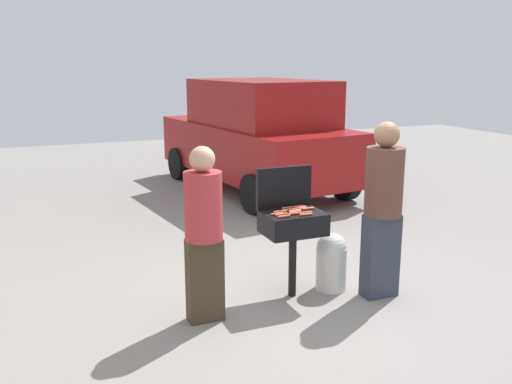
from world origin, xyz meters
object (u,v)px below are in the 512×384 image
object	(u,v)px
hot_dog_3	(294,214)
hot_dog_1	(295,211)
hot_dog_14	(308,209)
hot_dog_4	(277,214)
hot_dog_2	(305,213)
hot_dog_11	(295,212)
hot_dog_5	(284,216)
hot_dog_10	(288,210)
hot_dog_13	(287,208)
bbq_grill	(293,226)
person_right	(383,204)
hot_dog_9	(306,214)
hot_dog_0	(298,207)
hot_dog_6	(280,212)
hot_dog_12	(299,209)
person_left	(204,228)
hot_dog_7	(282,215)
hot_dog_8	(301,207)
parked_minivan	(257,135)
propane_tank	(331,260)

from	to	relation	value
hot_dog_3	hot_dog_1	bearing A→B (deg)	57.71
hot_dog_1	hot_dog_14	size ratio (longest dim) A/B	1.00
hot_dog_1	hot_dog_4	bearing A→B (deg)	-171.30
hot_dog_2	hot_dog_11	world-z (taller)	same
hot_dog_5	hot_dog_10	distance (m)	0.25
hot_dog_13	bbq_grill	bearing A→B (deg)	-89.98
hot_dog_14	person_right	size ratio (longest dim) A/B	0.07
hot_dog_5	hot_dog_13	world-z (taller)	same
hot_dog_9	hot_dog_0	bearing A→B (deg)	77.76
hot_dog_10	hot_dog_5	bearing A→B (deg)	-125.67
hot_dog_6	bbq_grill	bearing A→B (deg)	-10.43
hot_dog_5	hot_dog_12	world-z (taller)	same
hot_dog_12	hot_dog_13	xyz separation A→B (m)	(-0.10, 0.07, 0.00)
hot_dog_1	person_left	distance (m)	1.02
hot_dog_7	hot_dog_8	bearing A→B (deg)	29.49
hot_dog_9	parked_minivan	xyz separation A→B (m)	(1.50, 4.80, 0.13)
hot_dog_3	hot_dog_7	world-z (taller)	same
hot_dog_8	hot_dog_12	world-z (taller)	same
hot_dog_2	hot_dog_0	bearing A→B (deg)	81.43
hot_dog_10	parked_minivan	world-z (taller)	parked_minivan
hot_dog_3	hot_dog_12	bearing A→B (deg)	47.92
hot_dog_0	hot_dog_8	size ratio (longest dim) A/B	1.00
hot_dog_3	person_right	xyz separation A→B (m)	(0.86, -0.25, 0.07)
bbq_grill	hot_dog_9	world-z (taller)	hot_dog_9
hot_dog_6	hot_dog_12	bearing A→B (deg)	8.19
hot_dog_7	hot_dog_12	xyz separation A→B (m)	(0.26, 0.13, 0.00)
hot_dog_1	hot_dog_4	distance (m)	0.21
hot_dog_2	hot_dog_7	distance (m)	0.25
hot_dog_14	person_left	xyz separation A→B (m)	(-1.16, -0.21, -0.01)
person_left	hot_dog_14	bearing A→B (deg)	27.18
hot_dog_10	hot_dog_4	bearing A→B (deg)	-150.92
hot_dog_11	parked_minivan	size ratio (longest dim) A/B	0.03
hot_dog_8	propane_tank	world-z (taller)	hot_dog_8
hot_dog_5	parked_minivan	size ratio (longest dim) A/B	0.03
hot_dog_1	hot_dog_3	xyz separation A→B (m)	(-0.06, -0.09, 0.00)
hot_dog_10	hot_dog_1	bearing A→B (deg)	-53.69
bbq_grill	hot_dog_14	xyz separation A→B (m)	(0.18, 0.03, 0.15)
hot_dog_14	hot_dog_11	bearing A→B (deg)	-159.60
hot_dog_8	parked_minivan	distance (m)	4.76
hot_dog_2	hot_dog_13	xyz separation A→B (m)	(-0.08, 0.23, 0.00)
hot_dog_0	hot_dog_10	bearing A→B (deg)	-152.14
hot_dog_0	hot_dog_6	distance (m)	0.28
hot_dog_11	hot_dog_14	world-z (taller)	same
hot_dog_2	person_left	bearing A→B (deg)	-175.57
hot_dog_6	person_left	bearing A→B (deg)	-166.36
hot_dog_8	propane_tank	xyz separation A→B (m)	(0.32, -0.10, -0.58)
hot_dog_0	hot_dog_14	bearing A→B (deg)	-62.19
hot_dog_5	hot_dog_7	size ratio (longest dim) A/B	1.00
hot_dog_1	propane_tank	bearing A→B (deg)	-1.02
hot_dog_2	parked_minivan	distance (m)	4.96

